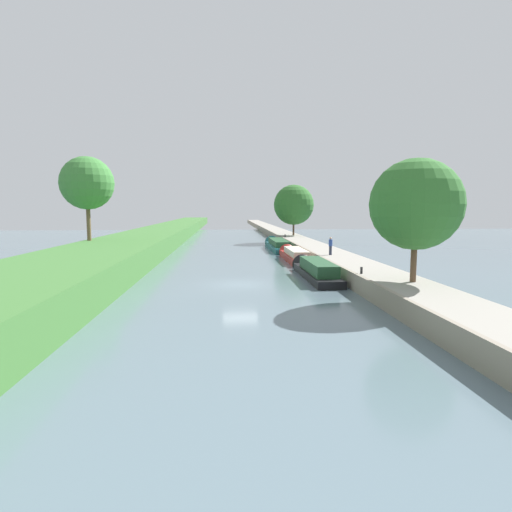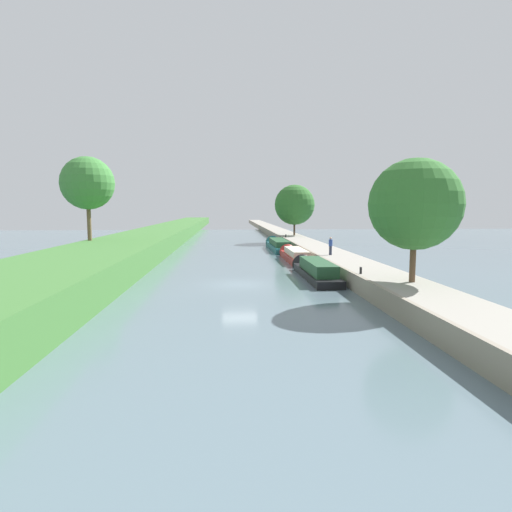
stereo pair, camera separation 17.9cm
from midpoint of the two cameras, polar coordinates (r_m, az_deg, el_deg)
The scene contains 13 objects.
ground_plane at distance 30.70m, azimuth -2.03°, elevation -3.82°, with size 160.00×160.00×0.00m, color slate.
left_grassy_bank at distance 32.36m, azimuth -23.35°, elevation -1.92°, with size 8.29×260.00×2.11m.
right_towpath at distance 32.31m, azimuth 14.97°, elevation -2.49°, with size 3.67×260.00×1.14m.
stone_quay at distance 31.73m, azimuth 11.62°, elevation -2.52°, with size 0.25×260.00×1.19m.
narrowboat_black at distance 34.27m, azimuth 7.97°, elevation -1.85°, with size 1.98×11.17×2.09m.
narrowboat_red at distance 45.10m, azimuth 5.28°, elevation 0.11°, with size 1.96×10.92×1.89m.
narrowboat_teal at distance 57.43m, azimuth 3.04°, elevation 1.50°, with size 2.19×14.02×2.09m.
tree_rightbank_near at distance 26.34m, azimuth 20.73°, elevation 6.49°, with size 5.29×5.29×7.18m.
tree_rightbank_midnear at distance 68.40m, azimuth 5.27°, elevation 6.85°, with size 6.37×6.37×8.06m.
tree_leftbank_downstream at distance 47.51m, azimuth -21.57°, elevation 9.06°, with size 5.42×5.42×8.63m.
person_walking at distance 40.02m, azimuth 10.09°, elevation 1.39°, with size 0.34×0.34×1.66m.
mooring_bollard_near at distance 28.92m, azimuth 14.04°, elevation -1.89°, with size 0.16×0.16×0.45m.
mooring_bollard_far at distance 63.83m, azimuth 4.11°, elevation 2.72°, with size 0.16×0.16×0.45m.
Camera 2 is at (-0.89, -30.20, 5.44)m, focal length 29.83 mm.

